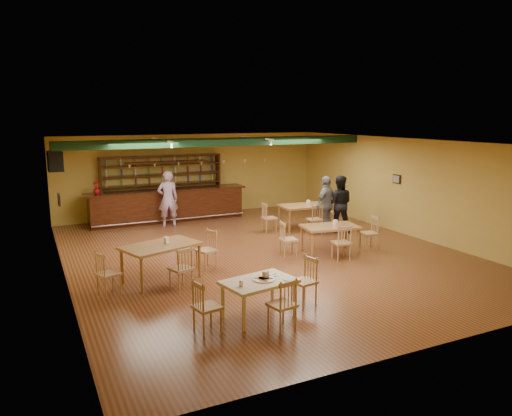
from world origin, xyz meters
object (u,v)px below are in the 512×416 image
dining_table_d (330,239)px  patron_bar (168,199)px  bar_counter (168,205)px  patron_right_a (339,204)px  near_table (259,299)px  dining_table_c (161,263)px  dining_table_b (304,217)px

dining_table_d → patron_bar: size_ratio=0.79×
bar_counter → patron_right_a: size_ratio=3.11×
patron_bar → near_table: bearing=91.5°
dining_table_c → near_table: (1.11, -2.77, -0.07)m
patron_bar → patron_right_a: (4.75, -3.05, -0.03)m
dining_table_b → near_table: dining_table_b is taller
dining_table_b → dining_table_c: dining_table_c is taller
dining_table_c → dining_table_d: dining_table_c is taller
bar_counter → dining_table_b: size_ratio=3.55×
bar_counter → dining_table_b: bar_counter is taller
bar_counter → patron_bar: 0.93m
patron_bar → patron_right_a: patron_bar is taller
dining_table_d → dining_table_c: bearing=-167.7°
dining_table_b → dining_table_c: size_ratio=0.95×
dining_table_d → near_table: size_ratio=1.14×
patron_bar → patron_right_a: 5.64m
dining_table_b → near_table: (-4.46, -5.78, -0.05)m
dining_table_b → dining_table_d: 2.87m
dining_table_b → dining_table_c: 6.33m
dining_table_b → patron_bar: bearing=154.3°
dining_table_b → near_table: 7.30m
dining_table_b → patron_right_a: patron_right_a is taller
dining_table_b → patron_bar: patron_bar is taller
dining_table_d → patron_bar: bearing=130.9°
dining_table_b → patron_bar: (-3.95, 2.25, 0.54)m
dining_table_b → patron_right_a: (0.80, -0.80, 0.51)m
dining_table_b → dining_table_c: (-5.56, -3.01, 0.02)m
near_table → bar_counter: bearing=74.9°
dining_table_b → near_table: bearing=-123.6°
near_table → dining_table_b: bearing=41.9°
dining_table_d → patron_bar: 5.91m
near_table → dining_table_d: bearing=29.6°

